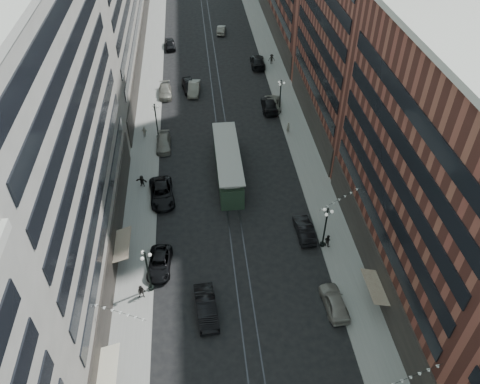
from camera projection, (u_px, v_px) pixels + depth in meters
name	position (u px, v px, depth m)	size (l,w,h in m)	color
ground	(220.00, 117.00, 71.70)	(220.00, 220.00, 0.00)	black
sidewalk_west	(150.00, 88.00, 78.31)	(4.00, 180.00, 0.15)	gray
sidewalk_east	(280.00, 82.00, 80.06)	(4.00, 180.00, 0.15)	gray
rail_west	(212.00, 86.00, 79.17)	(0.12, 180.00, 0.02)	#2D2D33
rail_east	(220.00, 85.00, 79.28)	(0.12, 180.00, 0.02)	#2D2D33
building_west_mid	(44.00, 152.00, 40.86)	(8.00, 36.00, 28.00)	#A49D92
building_east_mid	(435.00, 180.00, 41.10)	(8.00, 30.00, 24.00)	brown
lamppost_sw_far	(148.00, 270.00, 44.82)	(1.03, 1.14, 5.52)	black
lamppost_sw_mid	(156.00, 120.00, 65.17)	(1.03, 1.14, 5.52)	black
lamppost_se_far	(325.00, 226.00, 49.30)	(1.03, 1.14, 5.52)	black
lamppost_se_mid	(280.00, 96.00, 70.41)	(1.03, 1.14, 5.52)	black
streetcar	(228.00, 165.00, 59.61)	(3.02, 13.66, 3.78)	#273D2B
car_2	(160.00, 264.00, 48.52)	(2.32, 5.04, 1.40)	black
car_4	(334.00, 302.00, 44.72)	(1.93, 4.81, 1.64)	gray
car_5	(206.00, 307.00, 44.17)	(1.87, 5.37, 1.77)	black
pedestrian_2	(142.00, 292.00, 45.46)	(0.79, 0.43, 1.62)	black
car_7	(162.00, 193.00, 56.77)	(2.81, 6.10, 1.69)	black
car_8	(165.00, 91.00, 76.26)	(2.03, 5.00, 1.45)	slate
car_9	(170.00, 44.00, 90.21)	(1.90, 4.72, 1.61)	black
car_10	(304.00, 230.00, 52.14)	(1.67, 4.78, 1.58)	black
car_11	(272.00, 103.00, 73.44)	(2.46, 5.33, 1.48)	gray
car_12	(258.00, 61.00, 84.31)	(2.45, 6.02, 1.75)	black
car_13	(189.00, 86.00, 77.44)	(2.05, 5.10, 1.74)	black
car_14	(221.00, 30.00, 95.80)	(1.57, 4.51, 1.48)	#646259
pedestrian_5	(142.00, 181.00, 58.37)	(1.49, 0.43, 1.61)	black
pedestrian_6	(145.00, 132.00, 66.81)	(0.94, 0.43, 1.61)	#A49A88
pedestrian_7	(328.00, 240.00, 50.71)	(0.74, 0.41, 1.53)	black
pedestrian_8	(288.00, 127.00, 67.61)	(0.61, 0.40, 1.67)	#A09884
pedestrian_9	(272.00, 59.00, 84.60)	(1.19, 0.49, 1.84)	black
car_extra_0	(269.00, 105.00, 72.80)	(2.36, 5.80, 1.68)	black
car_extra_1	(164.00, 143.00, 65.07)	(1.98, 4.86, 1.41)	slate
car_extra_2	(194.00, 88.00, 76.75)	(1.78, 5.11, 1.68)	#636358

